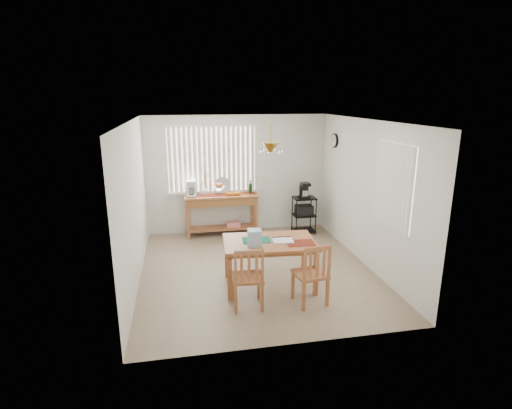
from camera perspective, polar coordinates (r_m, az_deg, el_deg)
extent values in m
cube|color=gray|center=(7.19, 0.05, -9.33)|extent=(4.00, 4.50, 0.01)
cube|color=white|center=(8.96, -2.75, 4.40)|extent=(4.00, 0.10, 2.60)
cube|color=white|center=(4.62, 5.50, -6.20)|extent=(4.00, 0.10, 2.60)
cube|color=white|center=(6.68, -17.48, -0.06)|extent=(0.10, 4.50, 2.60)
cube|color=white|center=(7.41, 15.83, 1.52)|extent=(0.10, 4.50, 2.60)
cube|color=white|center=(6.55, 0.05, 12.33)|extent=(4.00, 4.50, 0.10)
cube|color=white|center=(8.79, -6.30, 6.42)|extent=(1.90, 0.01, 1.40)
cube|color=white|center=(8.76, -12.18, 6.14)|extent=(0.07, 0.03, 1.40)
cube|color=white|center=(8.76, -11.49, 6.18)|extent=(0.07, 0.03, 1.40)
cube|color=white|center=(8.75, -10.80, 6.21)|extent=(0.07, 0.03, 1.40)
cube|color=white|center=(8.76, -10.10, 6.24)|extent=(0.07, 0.03, 1.40)
cube|color=white|center=(8.76, -9.41, 6.28)|extent=(0.07, 0.03, 1.40)
cube|color=white|center=(8.76, -8.71, 6.31)|extent=(0.07, 0.03, 1.40)
cube|color=white|center=(8.77, -8.02, 6.34)|extent=(0.07, 0.03, 1.40)
cube|color=white|center=(8.77, -7.33, 6.37)|extent=(0.07, 0.03, 1.40)
cube|color=white|center=(8.78, -6.64, 6.40)|extent=(0.07, 0.03, 1.40)
cube|color=white|center=(8.79, -5.95, 6.43)|extent=(0.07, 0.03, 1.40)
cube|color=white|center=(8.80, -5.26, 6.46)|extent=(0.07, 0.03, 1.40)
cube|color=white|center=(8.81, -4.57, 6.48)|extent=(0.07, 0.03, 1.40)
cube|color=white|center=(8.82, -3.89, 6.51)|extent=(0.07, 0.03, 1.40)
cube|color=white|center=(8.83, -3.20, 6.53)|extent=(0.07, 0.03, 1.40)
cube|color=white|center=(8.85, -2.52, 6.55)|extent=(0.07, 0.03, 1.40)
cube|color=white|center=(8.86, -1.84, 6.58)|extent=(0.07, 0.03, 1.40)
cube|color=white|center=(8.88, -1.16, 6.60)|extent=(0.07, 0.03, 1.40)
cube|color=white|center=(8.90, -0.49, 6.62)|extent=(0.07, 0.03, 1.40)
cube|color=white|center=(8.91, -6.15, 1.75)|extent=(1.98, 0.06, 0.06)
cube|color=white|center=(8.69, -6.42, 11.16)|extent=(1.98, 0.06, 0.06)
cube|color=white|center=(6.53, 19.09, 2.62)|extent=(0.01, 1.10, 1.30)
cube|color=white|center=(6.12, 21.28, 1.60)|extent=(0.03, 0.07, 1.30)
cube|color=white|center=(6.21, 20.75, 1.84)|extent=(0.03, 0.07, 1.30)
cube|color=white|center=(6.30, 20.24, 2.07)|extent=(0.03, 0.07, 1.30)
cube|color=white|center=(6.39, 19.74, 2.30)|extent=(0.03, 0.07, 1.30)
cube|color=white|center=(6.48, 19.25, 2.52)|extent=(0.03, 0.07, 1.30)
cube|color=white|center=(6.57, 18.78, 2.73)|extent=(0.03, 0.07, 1.30)
cube|color=white|center=(6.67, 18.32, 2.93)|extent=(0.03, 0.07, 1.30)
cube|color=white|center=(6.76, 17.88, 3.13)|extent=(0.03, 0.07, 1.30)
cube|color=white|center=(6.86, 17.45, 3.33)|extent=(0.03, 0.07, 1.30)
cube|color=white|center=(6.95, 17.02, 3.52)|extent=(0.03, 0.07, 1.30)
cylinder|color=black|center=(8.64, 11.16, 8.95)|extent=(0.04, 0.30, 0.30)
cylinder|color=white|center=(8.63, 11.02, 8.95)|extent=(0.01, 0.25, 0.25)
cylinder|color=olive|center=(5.95, 2.09, 9.90)|extent=(0.01, 0.01, 0.34)
cone|color=olive|center=(5.97, 2.07, 8.18)|extent=(0.24, 0.24, 0.14)
sphere|color=white|center=(6.02, 3.57, 7.64)|extent=(0.05, 0.05, 0.05)
sphere|color=white|center=(6.13, 2.51, 7.80)|extent=(0.05, 0.05, 0.05)
sphere|color=white|center=(6.10, 1.04, 7.77)|extent=(0.05, 0.05, 0.05)
sphere|color=white|center=(5.95, 0.55, 7.58)|extent=(0.05, 0.05, 0.05)
sphere|color=white|center=(5.83, 1.60, 7.42)|extent=(0.05, 0.05, 0.05)
sphere|color=white|center=(5.86, 3.14, 7.45)|extent=(0.05, 0.05, 0.05)
cube|color=#B0683B|center=(8.72, -4.97, 1.23)|extent=(1.60, 0.45, 0.04)
cube|color=#935F30|center=(8.75, -4.96, 0.53)|extent=(1.54, 0.41, 0.16)
cube|color=#B0683B|center=(8.66, -9.71, -2.73)|extent=(0.06, 0.06, 0.69)
cube|color=#B0683B|center=(8.81, 0.09, -2.20)|extent=(0.06, 0.06, 0.69)
cube|color=#B0683B|center=(8.99, -9.77, -2.05)|extent=(0.06, 0.06, 0.69)
cube|color=#B0683B|center=(9.13, -0.33, -1.55)|extent=(0.06, 0.06, 0.69)
cube|color=#B0683B|center=(8.93, -4.87, -3.33)|extent=(1.48, 0.39, 0.03)
cube|color=red|center=(8.93, -3.28, -2.84)|extent=(0.30, 0.22, 0.10)
cube|color=maroon|center=(8.72, -4.98, 1.37)|extent=(1.52, 0.25, 0.01)
cube|color=white|center=(8.67, -9.19, 1.31)|extent=(0.20, 0.24, 0.05)
cube|color=white|center=(8.72, -9.24, 2.23)|extent=(0.20, 0.08, 0.30)
cube|color=white|center=(8.59, -9.26, 3.16)|extent=(0.20, 0.22, 0.07)
cylinder|color=white|center=(8.62, -9.20, 1.84)|extent=(0.13, 0.13, 0.13)
cylinder|color=white|center=(8.68, -5.30, 1.63)|extent=(0.05, 0.05, 0.10)
cone|color=white|center=(8.66, -5.31, 2.24)|extent=(0.26, 0.26, 0.09)
sphere|color=red|center=(8.65, -5.00, 2.80)|extent=(0.08, 0.08, 0.08)
sphere|color=red|center=(8.69, -5.36, 2.86)|extent=(0.08, 0.08, 0.08)
sphere|color=red|center=(8.64, -5.66, 2.77)|extent=(0.08, 0.08, 0.08)
sphere|color=red|center=(8.59, -5.29, 2.72)|extent=(0.08, 0.08, 0.08)
sphere|color=orange|center=(8.65, -4.00, 1.53)|extent=(0.08, 0.08, 0.08)
sphere|color=orange|center=(8.66, -3.48, 1.55)|extent=(0.08, 0.08, 0.08)
sphere|color=orange|center=(8.67, -2.95, 1.58)|extent=(0.08, 0.08, 0.08)
sphere|color=orange|center=(8.68, -2.43, 1.60)|extent=(0.08, 0.08, 0.08)
cylinder|color=silver|center=(8.86, -4.81, 2.78)|extent=(0.36, 0.09, 0.36)
cylinder|color=white|center=(8.72, -7.31, 1.77)|extent=(0.08, 0.08, 0.14)
cylinder|color=#4C3823|center=(8.66, -7.37, 3.66)|extent=(0.09, 0.04, 0.44)
cylinder|color=#4C3823|center=(8.65, -7.38, 3.83)|extent=(0.14, 0.06, 0.48)
cylinder|color=#4C3823|center=(8.66, -7.37, 3.50)|extent=(0.17, 0.08, 0.36)
cylinder|color=#4C3823|center=(8.65, -7.38, 3.99)|extent=(0.06, 0.03, 0.55)
cylinder|color=#4C3823|center=(8.67, -7.37, 3.44)|extent=(0.22, 0.10, 0.31)
cylinder|color=black|center=(8.83, -0.83, 2.35)|extent=(0.07, 0.07, 0.23)
cylinder|color=black|center=(8.79, -0.83, 3.33)|extent=(0.03, 0.03, 0.08)
cylinder|color=black|center=(8.77, 5.80, -1.91)|extent=(0.02, 0.02, 0.82)
cylinder|color=black|center=(8.91, 8.54, -1.74)|extent=(0.02, 0.02, 0.82)
cylinder|color=black|center=(9.09, 5.18, -1.28)|extent=(0.02, 0.02, 0.82)
cylinder|color=black|center=(9.22, 7.83, -1.12)|extent=(0.02, 0.02, 0.82)
cube|color=black|center=(8.89, 6.92, 0.94)|extent=(0.48, 0.39, 0.03)
cube|color=black|center=(8.99, 6.84, -1.50)|extent=(0.48, 0.39, 0.02)
cube|color=black|center=(9.10, 6.77, -3.63)|extent=(0.48, 0.39, 0.02)
cube|color=black|center=(8.96, 6.87, -0.78)|extent=(0.37, 0.29, 0.21)
cube|color=black|center=(8.86, 6.97, 1.15)|extent=(0.19, 0.23, 0.05)
cube|color=black|center=(8.90, 6.84, 2.02)|extent=(0.19, 0.08, 0.29)
cube|color=black|center=(8.80, 7.03, 2.91)|extent=(0.19, 0.21, 0.07)
cylinder|color=silver|center=(8.83, 7.01, 1.68)|extent=(0.13, 0.13, 0.13)
cube|color=#B0683B|center=(6.33, 1.94, -5.40)|extent=(1.50, 1.02, 0.04)
cube|color=#935F30|center=(6.35, 1.94, -5.83)|extent=(1.39, 0.91, 0.06)
cube|color=#B0683B|center=(6.07, -3.77, -10.68)|extent=(0.08, 0.08, 0.67)
cube|color=#B0683B|center=(6.26, 8.54, -9.94)|extent=(0.08, 0.08, 0.67)
cube|color=#B0683B|center=(6.80, -4.16, -7.73)|extent=(0.08, 0.08, 0.67)
cube|color=#B0683B|center=(6.97, 6.80, -7.19)|extent=(0.08, 0.08, 0.67)
cube|color=#12684D|center=(6.34, 0.03, -5.12)|extent=(0.45, 0.34, 0.01)
cube|color=maroon|center=(6.27, 6.37, -5.48)|extent=(0.45, 0.34, 0.01)
cube|color=white|center=(6.31, 3.88, -5.19)|extent=(0.33, 0.27, 0.03)
cube|color=black|center=(6.43, 3.65, -4.76)|extent=(0.31, 0.05, 0.03)
cube|color=#97BCDC|center=(6.11, -0.22, -4.75)|extent=(0.22, 0.22, 0.25)
cube|color=#B0683B|center=(5.85, -1.21, -10.42)|extent=(0.46, 0.46, 0.04)
cube|color=#B0683B|center=(6.14, 0.38, -11.54)|extent=(0.04, 0.04, 0.43)
cube|color=#B0683B|center=(6.11, -3.20, -11.74)|extent=(0.04, 0.04, 0.43)
cube|color=#B0683B|center=(5.81, 0.91, -13.20)|extent=(0.04, 0.04, 0.43)
cube|color=#B0683B|center=(5.78, -2.89, -13.42)|extent=(0.04, 0.04, 0.43)
cube|color=#B0683B|center=(5.58, 0.94, -8.76)|extent=(0.04, 0.04, 0.48)
cube|color=#B0683B|center=(5.55, -2.95, -8.96)|extent=(0.04, 0.04, 0.48)
cube|color=#B0683B|center=(5.48, -1.01, -6.87)|extent=(0.40, 0.05, 0.06)
cube|color=#B0683B|center=(5.58, 0.08, -9.04)|extent=(0.04, 0.02, 0.38)
cube|color=#B0683B|center=(5.57, -1.00, -9.09)|extent=(0.04, 0.02, 0.38)
cube|color=#B0683B|center=(5.56, -2.08, -9.15)|extent=(0.04, 0.02, 0.38)
cube|color=#B0683B|center=(6.00, 7.76, -9.83)|extent=(0.50, 0.50, 0.04)
cube|color=#B0683B|center=(6.33, 8.48, -10.84)|extent=(0.05, 0.05, 0.43)
cube|color=#B0683B|center=(6.18, 5.27, -11.41)|extent=(0.05, 0.05, 0.43)
cube|color=#B0683B|center=(6.03, 10.15, -12.30)|extent=(0.05, 0.05, 0.43)
cube|color=#B0683B|center=(5.88, 6.81, -12.96)|extent=(0.05, 0.05, 0.43)
cube|color=#B0683B|center=(5.81, 10.44, -7.94)|extent=(0.04, 0.04, 0.49)
cube|color=#B0683B|center=(5.65, 7.02, -8.51)|extent=(0.04, 0.04, 0.49)
cube|color=#B0683B|center=(5.65, 8.84, -6.26)|extent=(0.40, 0.09, 0.06)
cube|color=#B0683B|center=(5.78, 9.68, -8.29)|extent=(0.04, 0.03, 0.39)
cube|color=#B0683B|center=(5.74, 8.74, -8.45)|extent=(0.04, 0.03, 0.39)
cube|color=#B0683B|center=(5.69, 7.79, -8.61)|extent=(0.04, 0.03, 0.39)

